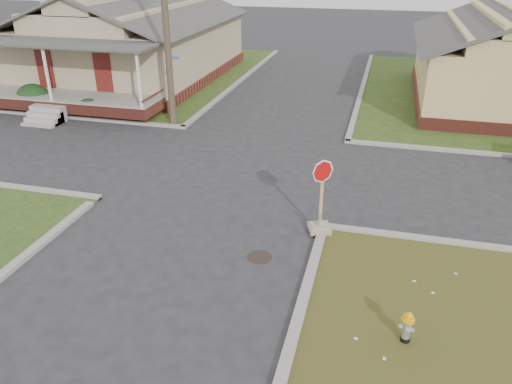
# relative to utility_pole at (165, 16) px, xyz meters

# --- Properties ---
(ground) EXTENTS (120.00, 120.00, 0.00)m
(ground) POSITION_rel_utility_pole_xyz_m (4.20, -8.90, -4.66)
(ground) COLOR #28282A
(ground) RESTS_ON ground
(verge_far_left) EXTENTS (19.00, 19.00, 0.05)m
(verge_far_left) POSITION_rel_utility_pole_xyz_m (-8.80, 9.10, -4.64)
(verge_far_left) COLOR #2A4217
(verge_far_left) RESTS_ON ground
(curbs) EXTENTS (80.00, 40.00, 0.12)m
(curbs) POSITION_rel_utility_pole_xyz_m (4.20, -3.90, -4.66)
(curbs) COLOR gray
(curbs) RESTS_ON ground
(manhole) EXTENTS (0.64, 0.64, 0.01)m
(manhole) POSITION_rel_utility_pole_xyz_m (6.40, -9.40, -4.66)
(manhole) COLOR black
(manhole) RESTS_ON ground
(corner_house) EXTENTS (10.10, 15.50, 5.30)m
(corner_house) POSITION_rel_utility_pole_xyz_m (-5.80, 7.78, -2.38)
(corner_house) COLOR maroon
(corner_house) RESTS_ON ground
(side_house_yellow) EXTENTS (7.60, 11.60, 4.70)m
(side_house_yellow) POSITION_rel_utility_pole_xyz_m (14.20, 7.60, -2.47)
(side_house_yellow) COLOR maroon
(side_house_yellow) RESTS_ON ground
(utility_pole) EXTENTS (1.80, 0.28, 9.00)m
(utility_pole) POSITION_rel_utility_pole_xyz_m (0.00, 0.00, 0.00)
(utility_pole) COLOR #423426
(utility_pole) RESTS_ON ground
(fire_hydrant) EXTENTS (0.26, 0.26, 0.71)m
(fire_hydrant) POSITION_rel_utility_pole_xyz_m (10.00, -11.66, -4.22)
(fire_hydrant) COLOR black
(fire_hydrant) RESTS_ON ground
(stop_sign) EXTENTS (0.61, 0.59, 2.15)m
(stop_sign) POSITION_rel_utility_pole_xyz_m (7.70, -7.75, -4.15)
(stop_sign) COLOR #9D8555
(stop_sign) RESTS_ON ground
(hedge_left) EXTENTS (1.56, 1.28, 1.19)m
(hedge_left) POSITION_rel_utility_pole_xyz_m (-7.52, 0.48, -4.02)
(hedge_left) COLOR #153413
(hedge_left) RESTS_ON verge_far_left
(hedge_right) EXTENTS (1.24, 1.02, 0.95)m
(hedge_right) POSITION_rel_utility_pole_xyz_m (-4.20, -0.02, -4.14)
(hedge_right) COLOR #153413
(hedge_right) RESTS_ON verge_far_left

